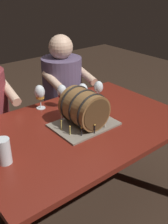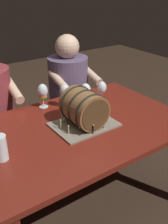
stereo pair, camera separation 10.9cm
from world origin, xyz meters
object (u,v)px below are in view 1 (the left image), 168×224
Objects in this scene: person_seated_right at (63,99)px; wine_glass_amber at (40,93)px; barrel_cake at (84,109)px; wine_glass_empty at (98,88)px; wine_glass_red at (62,92)px; wine_glass_white at (82,91)px; dining_table at (80,137)px; beer_pint at (4,152)px.

wine_glass_amber is at bearing -141.61° from person_seated_right.
barrel_cake is 2.34× the size of wine_glass_empty.
wine_glass_empty is 0.29m from wine_glass_red.
wine_glass_white is at bearing 52.91° from barrel_cake.
barrel_cake is at bearing -114.92° from person_seated_right.
person_seated_right reaches higher than wine_glass_white.
dining_table is 8.46× the size of wine_glass_white.
dining_table is 7.76× the size of wine_glass_amber.
wine_glass_amber is at bearing 100.07° from dining_table.
beer_pint is (-0.79, -0.32, -0.04)m from wine_glass_white.
wine_glass_empty reaches higher than wine_glass_white.
person_seated_right reaches higher than wine_glass_red.
wine_glass_red is at bearing 161.49° from wine_glass_white.
wine_glass_amber is 0.16m from wine_glass_red.
wine_glass_red is 1.25× the size of beer_pint.
dining_table is at bearing -150.19° from wine_glass_empty.
wine_glass_white is 1.17× the size of beer_pint.
barrel_cake is at bearing -47.71° from dining_table.
dining_table is 0.59m from beer_pint.
barrel_cake reaches higher than dining_table.
wine_glass_white is 0.16m from wine_glass_red.
barrel_cake is 0.59m from beer_pint.
person_seated_right is (0.31, 0.44, -0.29)m from wine_glass_red.
wine_glass_amber is at bearing 155.16° from wine_glass_empty.
wine_glass_amber is 1.02× the size of wine_glass_red.
dining_table is 7.92× the size of wine_glass_red.
person_seated_right is at bearing 63.14° from dining_table.
wine_glass_empty is 0.61m from person_seated_right.
dining_table is at bearing -79.93° from wine_glass_amber.
beer_pint is at bearing -158.11° from wine_glass_white.
dining_table is 8.23× the size of wine_glass_empty.
wine_glass_empty is 0.95m from beer_pint.
wine_glass_white reaches higher than dining_table.
wine_glass_red reaches higher than wine_glass_white.
wine_glass_red is (-0.16, 0.05, 0.01)m from wine_glass_white.
wine_glass_amber is at bearing 153.93° from wine_glass_white.
wine_glass_amber is at bearing 146.39° from wine_glass_red.
wine_glass_white is at bearing -26.07° from wine_glass_amber.
person_seated_right reaches higher than beer_pint.
person_seated_right is at bearing 40.82° from beer_pint.
wine_glass_empty is (0.34, 0.20, 0.22)m from dining_table.
beer_pint is (-0.58, -0.05, -0.05)m from barrel_cake.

